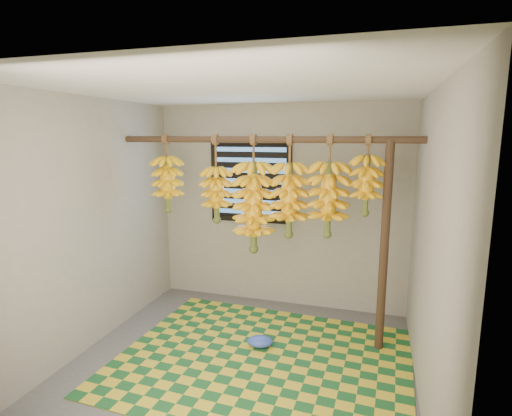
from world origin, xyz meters
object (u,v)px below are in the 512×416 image
(support_post, at_px, (384,249))
(banana_bunch_c, at_px, (216,194))
(plastic_bag, at_px, (260,341))
(banana_bunch_d, at_px, (289,200))
(banana_bunch_a, at_px, (168,184))
(banana_bunch_b, at_px, (254,207))
(woven_mat, at_px, (263,360))
(banana_bunch_e, at_px, (328,200))
(banana_bunch_f, at_px, (366,185))

(support_post, xyz_separation_m, banana_bunch_c, (-1.67, 0.00, 0.44))
(plastic_bag, bearing_deg, banana_bunch_c, 150.52)
(support_post, distance_m, banana_bunch_d, 1.00)
(banana_bunch_a, distance_m, banana_bunch_b, 0.98)
(woven_mat, height_order, banana_bunch_b, banana_bunch_b)
(banana_bunch_c, relative_size, banana_bunch_e, 0.93)
(banana_bunch_d, height_order, banana_bunch_f, same)
(banana_bunch_b, distance_m, banana_bunch_d, 0.37)
(banana_bunch_b, xyz_separation_m, banana_bunch_e, (0.74, 0.00, 0.11))
(woven_mat, bearing_deg, banana_bunch_d, 77.98)
(banana_bunch_f, bearing_deg, plastic_bag, -160.85)
(banana_bunch_c, bearing_deg, woven_mat, -39.28)
(banana_bunch_b, height_order, banana_bunch_c, same)
(banana_bunch_c, bearing_deg, banana_bunch_b, -0.00)
(support_post, distance_m, plastic_bag, 1.49)
(banana_bunch_b, height_order, banana_bunch_d, same)
(banana_bunch_a, distance_m, banana_bunch_e, 1.70)
(support_post, height_order, banana_bunch_f, banana_bunch_f)
(banana_bunch_b, relative_size, banana_bunch_c, 1.31)
(plastic_bag, relative_size, banana_bunch_e, 0.26)
(support_post, bearing_deg, banana_bunch_f, -180.00)
(banana_bunch_c, height_order, banana_bunch_e, same)
(plastic_bag, distance_m, banana_bunch_d, 1.41)
(support_post, bearing_deg, woven_mat, -152.45)
(banana_bunch_c, bearing_deg, banana_bunch_e, -0.00)
(banana_bunch_a, xyz_separation_m, banana_bunch_b, (0.96, -0.00, -0.20))
(woven_mat, bearing_deg, plastic_bag, 112.10)
(plastic_bag, xyz_separation_m, banana_bunch_d, (0.20, 0.32, 1.36))
(banana_bunch_a, height_order, banana_bunch_b, same)
(banana_bunch_b, distance_m, banana_bunch_c, 0.42)
(woven_mat, bearing_deg, banana_bunch_a, 156.23)
(banana_bunch_a, bearing_deg, banana_bunch_e, 0.00)
(banana_bunch_c, bearing_deg, banana_bunch_a, -180.00)
(banana_bunch_a, xyz_separation_m, banana_bunch_f, (2.04, -0.00, 0.06))
(support_post, distance_m, banana_bunch_b, 1.31)
(banana_bunch_d, distance_m, banana_bunch_e, 0.38)
(woven_mat, relative_size, banana_bunch_e, 2.69)
(banana_bunch_e, bearing_deg, banana_bunch_f, -0.00)
(banana_bunch_b, bearing_deg, banana_bunch_e, 0.00)
(banana_bunch_a, relative_size, banana_bunch_d, 0.82)
(banana_bunch_a, bearing_deg, banana_bunch_d, 0.00)
(banana_bunch_f, bearing_deg, support_post, 0.00)
(support_post, xyz_separation_m, banana_bunch_f, (-0.19, -0.00, 0.59))
(plastic_bag, height_order, banana_bunch_c, banana_bunch_c)
(banana_bunch_d, distance_m, banana_bunch_f, 0.74)
(plastic_bag, height_order, banana_bunch_d, banana_bunch_d)
(woven_mat, height_order, banana_bunch_f, banana_bunch_f)
(woven_mat, distance_m, banana_bunch_a, 2.02)
(banana_bunch_d, bearing_deg, plastic_bag, -122.11)
(banana_bunch_a, height_order, banana_bunch_c, same)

